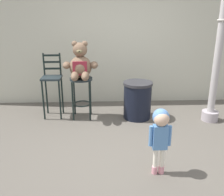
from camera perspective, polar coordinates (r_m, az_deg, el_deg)
ground_plane at (r=3.97m, az=2.70°, el=-10.87°), size 24.00×24.00×0.00m
building_wall at (r=5.67m, az=0.89°, el=18.44°), size 7.31×0.30×3.85m
bar_stool_with_teddy at (r=4.85m, az=-6.83°, el=1.98°), size 0.42×0.42×0.79m
teddy_bear at (r=4.70m, az=-7.08°, el=7.33°), size 0.64×0.57×0.68m
child_walking at (r=3.15m, az=10.79°, el=-6.59°), size 0.28×0.22×0.87m
trash_bin at (r=4.89m, az=5.68°, el=-0.44°), size 0.55×0.55×0.71m
lamppost at (r=4.87m, az=22.62°, el=9.32°), size 0.30×0.30×3.16m
bar_chair_empty at (r=4.99m, az=-13.23°, el=3.52°), size 0.36×0.36×1.22m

